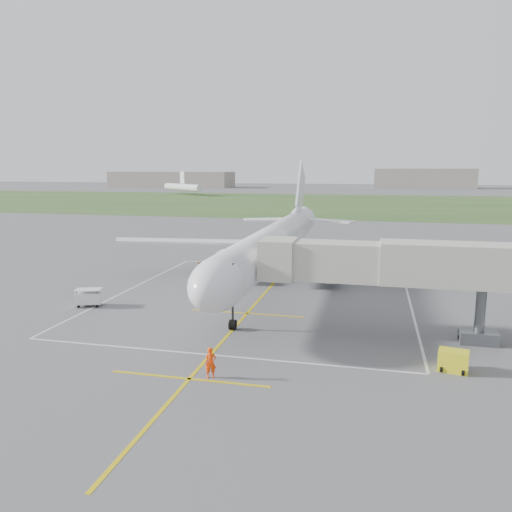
% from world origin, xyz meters
% --- Properties ---
extents(ground, '(700.00, 700.00, 0.00)m').
position_xyz_m(ground, '(0.00, 0.00, 0.00)').
color(ground, '#545456').
rests_on(ground, ground).
extents(grass_strip, '(700.00, 120.00, 0.02)m').
position_xyz_m(grass_strip, '(0.00, 130.00, 0.01)').
color(grass_strip, '#2F5023').
rests_on(grass_strip, ground).
extents(apron_markings, '(28.20, 60.00, 0.01)m').
position_xyz_m(apron_markings, '(0.00, -5.82, 0.01)').
color(apron_markings, gold).
rests_on(apron_markings, ground).
extents(airliner, '(38.93, 46.75, 13.52)m').
position_xyz_m(airliner, '(-0.00, 0.75, 4.39)').
color(airliner, silver).
rests_on(airliner, ground).
extents(jet_bridge, '(23.40, 5.00, 7.20)m').
position_xyz_m(jet_bridge, '(15.72, -13.50, 4.74)').
color(jet_bridge, '#ADAA9C').
rests_on(jet_bridge, ground).
extents(gpu_unit, '(1.97, 1.55, 1.33)m').
position_xyz_m(gpu_unit, '(15.51, -19.12, 0.65)').
color(gpu_unit, yellow).
rests_on(gpu_unit, ground).
extents(baggage_cart, '(2.59, 2.02, 1.58)m').
position_xyz_m(baggage_cart, '(-14.62, -11.02, 0.81)').
color(baggage_cart, silver).
rests_on(baggage_cart, ground).
extents(ramp_worker_nose, '(0.80, 0.67, 1.87)m').
position_xyz_m(ramp_worker_nose, '(1.20, -23.52, 0.94)').
color(ramp_worker_nose, '#FF3D08').
rests_on(ramp_worker_nose, ground).
extents(ramp_worker_wing, '(0.95, 0.85, 1.61)m').
position_xyz_m(ramp_worker_wing, '(-9.24, 3.64, 0.80)').
color(ramp_worker_wing, orange).
rests_on(ramp_worker_wing, ground).
extents(distant_hangars, '(345.00, 49.00, 12.00)m').
position_xyz_m(distant_hangars, '(-16.15, 265.19, 5.17)').
color(distant_hangars, gray).
rests_on(distant_hangars, ground).
extents(distant_aircraft, '(175.27, 29.51, 8.85)m').
position_xyz_m(distant_aircraft, '(-1.66, 173.18, 3.59)').
color(distant_aircraft, silver).
rests_on(distant_aircraft, ground).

